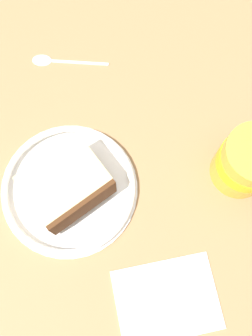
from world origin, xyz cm
name	(u,v)px	position (x,y,z in cm)	size (l,w,h in cm)	color
ground_plane	(125,154)	(0.00, 0.00, -1.29)	(123.19, 123.19, 2.58)	#936D47
small_plate	(69,188)	(-7.94, -4.88, 0.89)	(18.39, 18.39, 1.81)	white
cake_slice	(67,185)	(-7.80, -5.11, 3.56)	(12.35, 11.76, 5.26)	#472814
tea_mug	(249,162)	(15.29, -4.68, 4.49)	(10.07, 7.78, 8.59)	gold
teaspoon	(53,60)	(-9.24, 15.50, 0.35)	(11.72, 3.21, 0.80)	silver
folded_napkin	(167,300)	(3.24, -20.12, 0.30)	(12.59, 9.33, 0.60)	white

